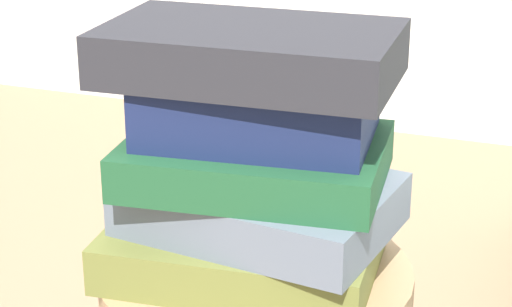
% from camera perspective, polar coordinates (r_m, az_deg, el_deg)
% --- Properties ---
extents(book_olive, '(0.29, 0.22, 0.05)m').
position_cam_1_polar(book_olive, '(1.01, -0.77, -5.72)').
color(book_olive, olive).
rests_on(book_olive, side_table).
extents(book_slate, '(0.28, 0.22, 0.05)m').
position_cam_1_polar(book_slate, '(0.98, 0.24, -3.11)').
color(book_slate, slate).
rests_on(book_slate, book_olive).
extents(book_forest, '(0.28, 0.22, 0.04)m').
position_cam_1_polar(book_forest, '(0.97, 0.30, -0.38)').
color(book_forest, '#1E512D').
rests_on(book_forest, book_slate).
extents(book_navy, '(0.24, 0.18, 0.06)m').
position_cam_1_polar(book_navy, '(0.96, -0.04, 2.82)').
color(book_navy, '#19234C').
rests_on(book_navy, book_forest).
extents(book_charcoal, '(0.29, 0.19, 0.05)m').
position_cam_1_polar(book_charcoal, '(0.93, -0.32, 6.09)').
color(book_charcoal, '#28282D').
rests_on(book_charcoal, book_navy).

